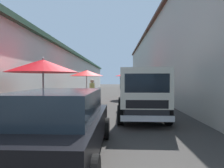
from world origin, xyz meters
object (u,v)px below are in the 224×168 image
Objects in this scene: fruit_stall_near_right at (130,78)px; delivery_truck at (142,95)px; vendor_by_crates at (92,91)px; parked_scooter at (84,102)px; fruit_stall_far_left at (43,73)px; hatchback_car at (60,124)px; fruit_stall_far_right at (87,78)px.

delivery_truck is (-8.45, 0.03, -0.70)m from fruit_stall_near_right.
fruit_stall_near_right is at bearing -28.13° from vendor_by_crates.
vendor_by_crates is 1.13m from parked_scooter.
fruit_stall_far_left is 0.99× the size of fruit_stall_near_right.
fruit_stall_near_right is 6.53m from parked_scooter.
delivery_truck reaches higher than parked_scooter.
fruit_stall_far_left is at bearing 28.43° from hatchback_car.
parked_scooter is (-2.06, -0.18, -1.27)m from fruit_stall_far_right.
fruit_stall_near_right is 8.47m from delivery_truck.
delivery_truck reaches higher than hatchback_car.
hatchback_car is 7.44m from vendor_by_crates.
hatchback_car is (-12.20, 2.22, -1.00)m from fruit_stall_near_right.
fruit_stall_far_right is at bearing 140.32° from fruit_stall_near_right.
fruit_stall_far_left is at bearing 170.15° from parked_scooter.
hatchback_car is at bearing 169.69° from fruit_stall_near_right.
vendor_by_crates is at bearing 34.46° from delivery_truck.
fruit_stall_far_right is 0.96× the size of fruit_stall_near_right.
fruit_stall_near_right is at bearing -20.10° from fruit_stall_far_left.
fruit_stall_far_right reaches higher than delivery_truck.
fruit_stall_far_right is 4.77m from fruit_stall_near_right.
parked_scooter is at bearing 161.86° from vendor_by_crates.
fruit_stall_far_right is 1.40× the size of vendor_by_crates.
fruit_stall_near_right is 1.48× the size of parked_scooter.
delivery_truck reaches higher than vendor_by_crates.
delivery_truck is (-4.78, -3.02, -0.68)m from fruit_stall_far_right.
hatchback_car is 2.38× the size of parked_scooter.
fruit_stall_far_left is 6.08m from fruit_stall_far_right.
fruit_stall_far_left is 5.14m from vendor_by_crates.
fruit_stall_far_left is at bearing 109.92° from delivery_truck.
delivery_truck is at bearing 179.81° from fruit_stall_near_right.
fruit_stall_far_left is 0.62× the size of hatchback_car.
vendor_by_crates is at bearing 2.56° from hatchback_car.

